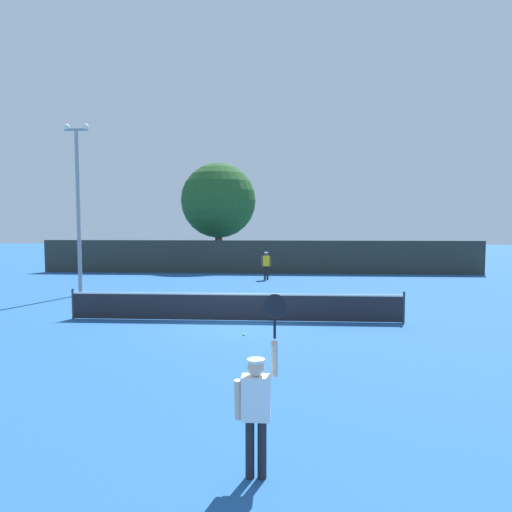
% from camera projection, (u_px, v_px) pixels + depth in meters
% --- Properties ---
extents(ground_plane, '(120.00, 120.00, 0.00)m').
position_uv_depth(ground_plane, '(235.00, 321.00, 15.92)').
color(ground_plane, '#235693').
extents(tennis_net, '(11.59, 0.08, 1.07)m').
position_uv_depth(tennis_net, '(235.00, 306.00, 15.89)').
color(tennis_net, '#232328').
rests_on(tennis_net, ground).
extents(perimeter_fence, '(29.82, 0.12, 2.24)m').
position_uv_depth(perimeter_fence, '(259.00, 257.00, 31.07)').
color(perimeter_fence, '#2D332D').
rests_on(perimeter_fence, ground).
extents(player_serving, '(0.67, 0.39, 2.44)m').
position_uv_depth(player_serving, '(257.00, 399.00, 6.02)').
color(player_serving, white).
rests_on(player_serving, ground).
extents(player_receiving, '(0.57, 0.24, 1.66)m').
position_uv_depth(player_receiving, '(266.00, 263.00, 27.53)').
color(player_receiving, yellow).
rests_on(player_receiving, ground).
extents(tennis_ball, '(0.07, 0.07, 0.07)m').
position_uv_depth(tennis_ball, '(244.00, 335.00, 13.81)').
color(tennis_ball, '#CCE033').
rests_on(tennis_ball, ground).
extents(light_pole, '(1.18, 0.28, 7.95)m').
position_uv_depth(light_pole, '(78.00, 198.00, 21.36)').
color(light_pole, gray).
rests_on(light_pole, ground).
extents(large_tree, '(5.72, 5.72, 8.00)m').
position_uv_depth(large_tree, '(218.00, 201.00, 35.32)').
color(large_tree, brown).
rests_on(large_tree, ground).
extents(parked_car_near, '(2.12, 4.29, 1.69)m').
position_uv_depth(parked_car_near, '(226.00, 255.00, 37.75)').
color(parked_car_near, black).
rests_on(parked_car_near, ground).
extents(parked_car_mid, '(2.05, 4.27, 1.69)m').
position_uv_depth(parked_car_mid, '(342.00, 254.00, 38.80)').
color(parked_car_mid, '#B7B7BC').
rests_on(parked_car_mid, ground).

